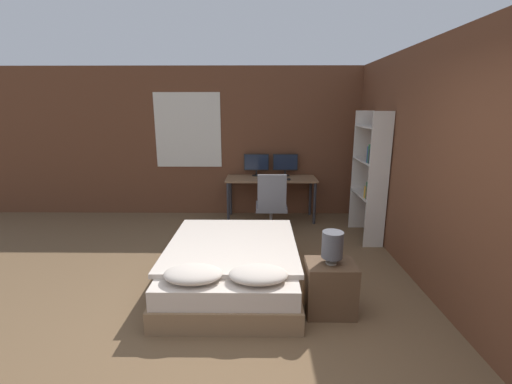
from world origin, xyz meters
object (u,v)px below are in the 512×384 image
(nightstand, at_px, (330,288))
(bedside_lamp, at_px, (332,245))
(computer_mouse, at_px, (289,179))
(office_chair, at_px, (271,210))
(keyboard, at_px, (272,180))
(desk, at_px, (271,183))
(monitor_right, at_px, (285,163))
(bookshelf, at_px, (371,171))
(bed, at_px, (232,265))
(monitor_left, at_px, (256,163))

(nightstand, bearing_deg, bedside_lamp, 180.00)
(bedside_lamp, bearing_deg, computer_mouse, 94.06)
(nightstand, bearing_deg, office_chair, 103.25)
(keyboard, height_order, office_chair, office_chair)
(desk, distance_m, office_chair, 0.82)
(monitor_right, bearing_deg, bookshelf, -44.43)
(nightstand, bearing_deg, desk, 99.49)
(monitor_right, xyz_separation_m, office_chair, (-0.28, -0.98, -0.59))
(bed, distance_m, bookshelf, 2.57)
(keyboard, relative_size, office_chair, 0.41)
(nightstand, bearing_deg, monitor_left, 103.51)
(monitor_right, height_order, bookshelf, bookshelf)
(bookshelf, bearing_deg, bed, -143.80)
(keyboard, bearing_deg, nightstand, -79.81)
(keyboard, bearing_deg, monitor_right, 57.48)
(computer_mouse, bearing_deg, desk, 145.26)
(bedside_lamp, bearing_deg, desk, 99.49)
(bed, distance_m, bedside_lamp, 1.23)
(bed, height_order, monitor_left, monitor_left)
(monitor_right, height_order, keyboard, monitor_right)
(bed, xyz_separation_m, bedside_lamp, (1.01, -0.53, 0.47))
(monitor_right, bearing_deg, bed, -106.71)
(nightstand, xyz_separation_m, bookshelf, (0.96, 1.97, 0.80))
(office_chair, height_order, bookshelf, bookshelf)
(monitor_left, relative_size, bookshelf, 0.23)
(monitor_left, distance_m, computer_mouse, 0.73)
(desk, distance_m, computer_mouse, 0.38)
(monitor_right, bearing_deg, monitor_left, 180.00)
(monitor_left, height_order, monitor_right, same)
(monitor_left, height_order, bookshelf, bookshelf)
(office_chair, bearing_deg, keyboard, 88.24)
(bed, bearing_deg, monitor_right, 73.29)
(desk, relative_size, office_chair, 1.59)
(bed, bearing_deg, computer_mouse, 69.62)
(bed, bearing_deg, keyboard, 76.70)
(nightstand, height_order, computer_mouse, computer_mouse)
(monitor_right, bearing_deg, office_chair, -105.96)
(office_chair, bearing_deg, nightstand, -76.75)
(keyboard, distance_m, bookshelf, 1.66)
(monitor_left, bearing_deg, keyboard, -57.48)
(nightstand, bearing_deg, monitor_right, 94.11)
(desk, distance_m, monitor_right, 0.47)
(monitor_left, relative_size, monitor_right, 1.00)
(bookshelf, bearing_deg, monitor_left, 145.84)
(nightstand, xyz_separation_m, monitor_left, (-0.75, 3.14, 0.74))
(bed, height_order, bookshelf, bookshelf)
(monitor_right, relative_size, bookshelf, 0.23)
(bed, height_order, computer_mouse, computer_mouse)
(bed, bearing_deg, nightstand, -27.83)
(bed, bearing_deg, desk, 77.81)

